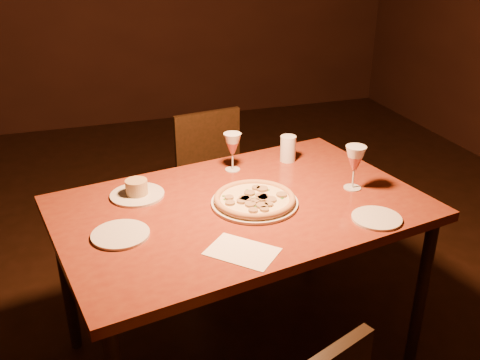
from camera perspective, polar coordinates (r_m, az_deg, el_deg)
name	(u,v)px	position (r m, az deg, el deg)	size (l,w,h in m)	color
floor	(193,353)	(2.69, -5.04, -17.90)	(7.00, 7.00, 0.00)	black
dining_table	(241,219)	(2.26, 0.10, -4.15)	(1.64, 1.21, 0.80)	brown
chair_far	(217,178)	(3.20, -2.48, 0.25)	(0.47, 0.47, 0.86)	black
pizza_plate	(255,200)	(2.21, 1.57, -2.10)	(0.36, 0.36, 0.04)	silver
ramekin_saucer	(137,191)	(2.32, -10.94, -1.15)	(0.23, 0.23, 0.07)	silver
wine_glass_far	(232,152)	(2.50, -0.81, 3.01)	(0.08, 0.08, 0.18)	#B3504A
wine_glass_right	(354,168)	(2.37, 12.09, 1.29)	(0.09, 0.09, 0.20)	#B3504A
water_tumbler	(288,149)	(2.62, 5.14, 3.36)	(0.08, 0.08, 0.13)	silver
side_plate_left	(120,234)	(2.05, -12.63, -5.69)	(0.22, 0.22, 0.01)	silver
side_plate_near	(377,218)	(2.17, 14.37, -3.97)	(0.20, 0.20, 0.01)	silver
menu_card	(242,251)	(1.91, 0.24, -7.63)	(0.16, 0.24, 0.00)	white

